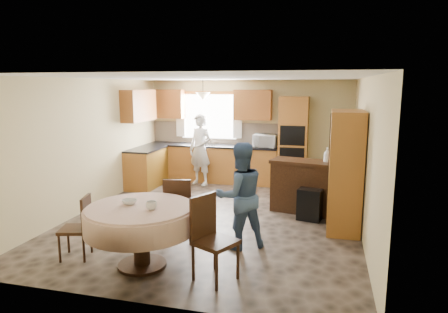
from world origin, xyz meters
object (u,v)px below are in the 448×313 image
person_sink (200,150)px  oven_tower (293,142)px  cupboard (345,171)px  person_dining (240,196)px  chair_left (80,224)px  chair_right (210,233)px  dining_table (141,220)px  chair_back (178,207)px  sideboard (306,188)px

person_sink → oven_tower: bearing=32.5°
cupboard → person_dining: 1.93m
person_dining → oven_tower: bearing=-129.7°
oven_tower → chair_left: oven_tower is taller
cupboard → chair_right: bearing=-126.5°
chair_left → person_dining: person_dining is taller
dining_table → person_dining: (1.11, 0.96, 0.14)m
dining_table → person_sink: size_ratio=0.85×
chair_back → person_dining: person_dining is taller
cupboard → person_sink: (-3.24, 2.29, -0.13)m
oven_tower → chair_right: 4.98m
chair_left → chair_right: chair_right is taller
oven_tower → person_dining: size_ratio=1.35×
sideboard → chair_back: 2.67m
dining_table → chair_right: 0.97m
chair_left → person_sink: bearing=160.2°
cupboard → person_dining: size_ratio=1.26×
person_dining → chair_left: bearing=-9.2°
person_dining → cupboard: bearing=-174.9°
oven_tower → chair_right: size_ratio=2.02×
chair_right → chair_left: bearing=113.5°
chair_left → person_sink: (0.33, 4.41, 0.37)m
oven_tower → dining_table: size_ratio=1.47×
cupboard → chair_back: size_ratio=1.97×
chair_right → person_dining: bearing=19.2°
dining_table → chair_back: size_ratio=1.44×
chair_right → person_dining: 1.07m
oven_tower → chair_left: bearing=-117.4°
oven_tower → person_dining: oven_tower is taller
cupboard → chair_left: (-3.56, -2.11, -0.50)m
chair_right → person_sink: (-1.59, 4.53, 0.28)m
sideboard → person_dining: size_ratio=0.83×
dining_table → chair_right: bearing=-4.3°
chair_right → chair_back: bearing=65.7°
chair_left → cupboard: bearing=105.1°
cupboard → chair_back: 2.78m
dining_table → person_sink: (-0.62, 4.45, 0.21)m
dining_table → chair_left: bearing=177.3°
cupboard → chair_back: bearing=-153.3°
chair_back → person_sink: 3.62m
chair_back → sideboard: bearing=-145.3°
chair_left → dining_table: bearing=71.7°
person_dining → chair_right: bearing=48.9°
cupboard → person_sink: 3.97m
person_dining → sideboard: bearing=-146.9°
chair_left → person_sink: person_sink is taller
chair_right → sideboard: bearing=8.6°
dining_table → person_dining: person_dining is taller
person_sink → chair_right: bearing=-48.4°
sideboard → dining_table: (-1.96, -2.90, 0.18)m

